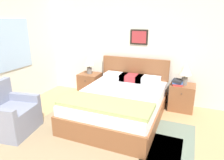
# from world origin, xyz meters

# --- Properties ---
(wall_back) EXTENTS (7.31, 0.09, 2.60)m
(wall_back) POSITION_xyz_m (-0.00, 3.27, 1.30)
(wall_back) COLOR silver
(wall_back) RESTS_ON ground_plane
(wall_left) EXTENTS (0.08, 5.64, 2.60)m
(wall_left) POSITION_xyz_m (-2.48, 1.62, 1.30)
(wall_left) COLOR silver
(wall_left) RESTS_ON ground_plane
(area_rug_main) EXTENTS (2.67, 1.69, 0.01)m
(area_rug_main) POSITION_xyz_m (-0.19, 0.94, 0.00)
(area_rug_main) COLOR #897556
(area_rug_main) RESTS_ON ground_plane
(area_rug_bedside) EXTENTS (0.73, 1.38, 0.01)m
(area_rug_bedside) POSITION_xyz_m (0.96, 1.63, 0.00)
(area_rug_bedside) COLOR slate
(area_rug_bedside) RESTS_ON ground_plane
(bed) EXTENTS (1.61, 2.14, 1.03)m
(bed) POSITION_xyz_m (-0.12, 2.14, 0.30)
(bed) COLOR brown
(bed) RESTS_ON ground_plane
(armchair) EXTENTS (0.82, 0.85, 0.88)m
(armchair) POSITION_xyz_m (-1.69, 0.89, 0.30)
(armchair) COLOR gray
(armchair) RESTS_ON ground_plane
(nightstand_near_window) EXTENTS (0.51, 0.47, 0.57)m
(nightstand_near_window) POSITION_xyz_m (-1.24, 2.97, 0.29)
(nightstand_near_window) COLOR brown
(nightstand_near_window) RESTS_ON ground_plane
(nightstand_by_door) EXTENTS (0.51, 0.47, 0.57)m
(nightstand_by_door) POSITION_xyz_m (1.01, 2.97, 0.29)
(nightstand_by_door) COLOR brown
(nightstand_by_door) RESTS_ON ground_plane
(table_lamp_near_window) EXTENTS (0.26, 0.26, 0.48)m
(table_lamp_near_window) POSITION_xyz_m (-1.25, 2.97, 0.89)
(table_lamp_near_window) COLOR slate
(table_lamp_near_window) RESTS_ON nightstand_near_window
(table_lamp_by_door) EXTENTS (0.26, 0.26, 0.48)m
(table_lamp_by_door) POSITION_xyz_m (1.03, 2.97, 0.89)
(table_lamp_by_door) COLOR slate
(table_lamp_by_door) RESTS_ON nightstand_by_door
(book_thick_bottom) EXTENTS (0.24, 0.31, 0.03)m
(book_thick_bottom) POSITION_xyz_m (0.89, 2.92, 0.59)
(book_thick_bottom) COLOR #B7332D
(book_thick_bottom) RESTS_ON nightstand_by_door
(book_hardcover_middle) EXTENTS (0.24, 0.24, 0.04)m
(book_hardcover_middle) POSITION_xyz_m (0.89, 2.92, 0.63)
(book_hardcover_middle) COLOR #335693
(book_hardcover_middle) RESTS_ON book_thick_bottom
(book_novel_upper) EXTENTS (0.22, 0.28, 0.03)m
(book_novel_upper) POSITION_xyz_m (0.89, 2.92, 0.66)
(book_novel_upper) COLOR #232328
(book_novel_upper) RESTS_ON book_hardcover_middle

